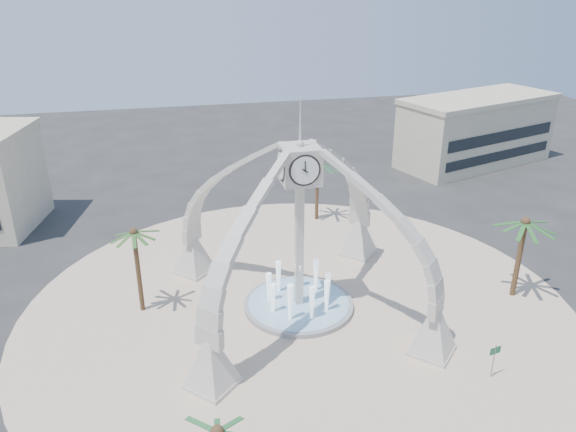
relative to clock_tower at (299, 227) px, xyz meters
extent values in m
plane|color=#282828|center=(0.00, 0.00, -6.49)|extent=(140.00, 140.00, 0.00)
cylinder|color=tan|center=(0.00, 0.00, -6.46)|extent=(40.00, 40.00, 0.06)
cube|color=beige|center=(0.00, 0.00, -1.59)|extent=(0.55, 0.55, 9.80)
cube|color=beige|center=(0.00, 0.00, 4.56)|extent=(2.50, 2.50, 2.50)
cone|color=beige|center=(0.00, 0.00, 7.81)|extent=(0.20, 0.20, 4.00)
cylinder|color=white|center=(0.00, -1.29, 4.56)|extent=(1.84, 0.04, 1.84)
pyramid|color=beige|center=(7.07, 7.07, -4.89)|extent=(3.80, 3.80, 3.20)
pyramid|color=beige|center=(-7.07, 7.07, -4.89)|extent=(3.80, 3.80, 3.20)
pyramid|color=beige|center=(-7.07, -7.07, -4.89)|extent=(3.80, 3.80, 3.20)
pyramid|color=beige|center=(7.07, -7.07, -4.89)|extent=(3.80, 3.80, 3.20)
cylinder|color=gray|center=(0.00, 0.00, -6.29)|extent=(8.00, 8.00, 0.40)
cylinder|color=#8EBBD3|center=(0.00, 0.00, -6.07)|extent=(7.40, 7.40, 0.04)
cone|color=white|center=(0.00, 0.00, -4.47)|extent=(0.60, 0.60, 3.20)
cube|color=#C4B798|center=(30.00, 28.00, -2.49)|extent=(21.49, 13.79, 8.00)
cube|color=#C4B798|center=(30.00, 28.00, 1.81)|extent=(21.87, 14.17, 0.60)
cylinder|color=brown|center=(16.30, -2.00, -3.36)|extent=(0.41, 0.41, 6.27)
cylinder|color=brown|center=(-11.17, 2.22, -3.28)|extent=(0.34, 0.34, 6.41)
cylinder|color=brown|center=(5.60, 15.14, -3.46)|extent=(0.35, 0.35, 6.06)
cylinder|color=slate|center=(9.51, -10.15, -5.31)|extent=(0.08, 0.08, 2.37)
cube|color=#175F34|center=(9.51, -10.15, -4.50)|extent=(0.80, 0.19, 0.47)
cube|color=white|center=(9.51, -10.15, -4.50)|extent=(0.86, 0.18, 0.54)
camera|label=1|loc=(-8.66, -34.02, 16.18)|focal=35.00mm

